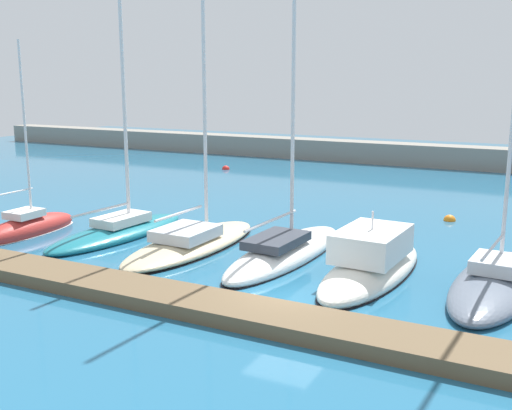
{
  "coord_description": "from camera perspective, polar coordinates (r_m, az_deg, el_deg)",
  "views": [
    {
      "loc": [
        8.46,
        -18.82,
        7.83
      ],
      "look_at": [
        -4.1,
        5.49,
        2.11
      ],
      "focal_mm": 42.82,
      "sensor_mm": 36.0,
      "label": 1
    }
  ],
  "objects": [
    {
      "name": "mooring_buoy_red",
      "position": [
        53.3,
        -2.84,
        3.35
      ],
      "size": [
        0.67,
        0.67,
        0.67
      ],
      "primitive_type": "sphere",
      "color": "red",
      "rests_on": "ground_plane"
    },
    {
      "name": "sailboat_white_fourth",
      "position": [
        27.12,
        2.81,
        -4.19
      ],
      "size": [
        2.98,
        10.09,
        19.5
      ],
      "rotation": [
        0.0,
        0.0,
        1.53
      ],
      "color": "white",
      "rests_on": "ground_plane"
    },
    {
      "name": "sailboat_sand_third",
      "position": [
        28.77,
        -6.01,
        -3.33
      ],
      "size": [
        3.38,
        9.81,
        16.18
      ],
      "rotation": [
        0.0,
        0.0,
        1.55
      ],
      "color": "beige",
      "rests_on": "ground_plane"
    },
    {
      "name": "motorboat_ivory_fifth",
      "position": [
        25.01,
        10.77,
        -5.44
      ],
      "size": [
        3.18,
        9.04,
        3.1
      ],
      "rotation": [
        0.0,
        0.0,
        1.52
      ],
      "color": "silver",
      "rests_on": "ground_plane"
    },
    {
      "name": "mooring_buoy_orange",
      "position": [
        35.75,
        17.63,
        -1.4
      ],
      "size": [
        0.67,
        0.67,
        0.67
      ],
      "primitive_type": "sphere",
      "color": "orange",
      "rests_on": "ground_plane"
    },
    {
      "name": "sailboat_teal_second",
      "position": [
        31.5,
        -12.73,
        -2.02
      ],
      "size": [
        3.35,
        9.29,
        19.48
      ],
      "rotation": [
        0.0,
        0.0,
        1.5
      ],
      "color": "#19707F",
      "rests_on": "ground_plane"
    },
    {
      "name": "sailboat_slate_sixth",
      "position": [
        24.77,
        21.49,
        -6.6
      ],
      "size": [
        3.45,
        9.34,
        17.55
      ],
      "rotation": [
        0.0,
        0.0,
        1.5
      ],
      "color": "slate",
      "rests_on": "ground_plane"
    },
    {
      "name": "dock_pier",
      "position": [
        20.16,
        0.37,
        -10.28
      ],
      "size": [
        39.08,
        2.17,
        0.49
      ],
      "primitive_type": "cube",
      "color": "brown",
      "rests_on": "ground_plane"
    },
    {
      "name": "ground_plane",
      "position": [
        22.07,
        2.96,
        -8.98
      ],
      "size": [
        120.0,
        120.0,
        0.0
      ],
      "primitive_type": "plane",
      "color": "#236084"
    },
    {
      "name": "breakwater_seawall",
      "position": [
        56.77,
        18.61,
        4.25
      ],
      "size": [
        108.0,
        2.58,
        1.94
      ],
      "primitive_type": "cube",
      "color": "gray",
      "rests_on": "ground_plane"
    },
    {
      "name": "sailboat_red_nearest",
      "position": [
        33.21,
        -20.55,
        -2.01
      ],
      "size": [
        1.88,
        6.18,
        10.02
      ],
      "rotation": [
        0.0,
        0.0,
        1.59
      ],
      "color": "#B72D28",
      "rests_on": "ground_plane"
    }
  ]
}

